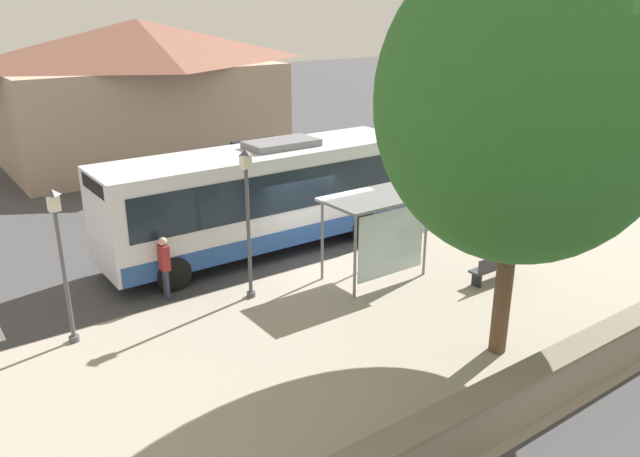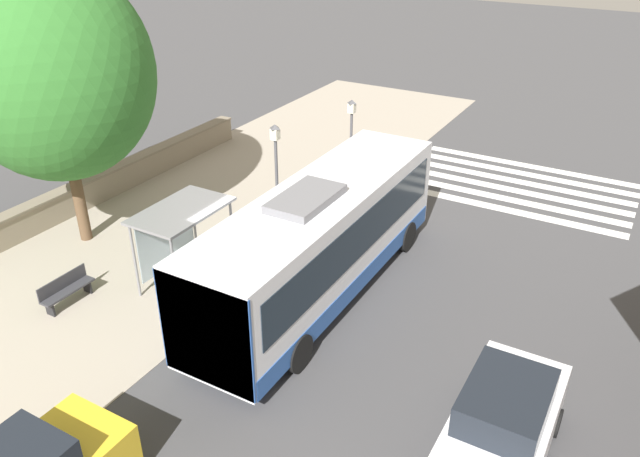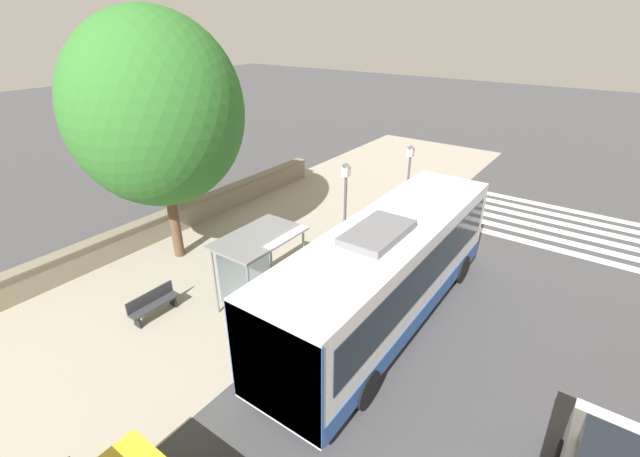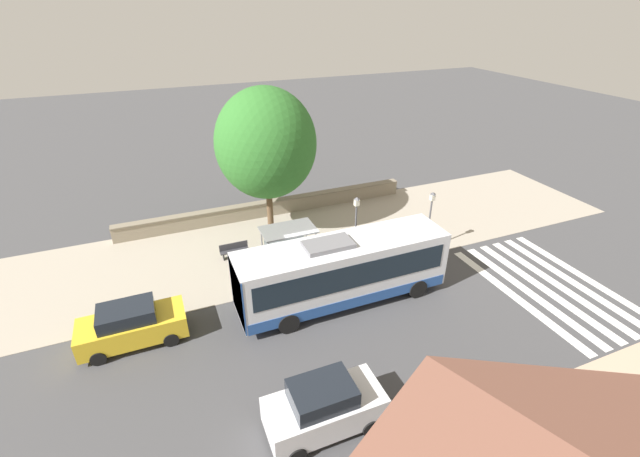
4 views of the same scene
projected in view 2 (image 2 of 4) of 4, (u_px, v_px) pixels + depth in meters
ground_plane at (254, 285)px, 18.78m from camera, size 120.00×120.00×0.00m
sidewalk_plaza at (143, 248)px, 20.74m from camera, size 9.00×44.00×0.02m
crosswalk_stripes at (516, 186)px, 25.21m from camera, size 9.00×5.25×0.01m
stone_wall at (56, 207)px, 22.26m from camera, size 0.60×20.00×1.07m
bus at (320, 239)px, 17.57m from camera, size 2.65×10.30×3.51m
bus_shelter at (178, 221)px, 18.05m from camera, size 1.79×2.90×2.46m
pedestrian at (338, 199)px, 21.67m from camera, size 0.34×0.24×1.78m
bench at (66, 289)px, 17.73m from camera, size 0.40×1.65×0.88m
street_lamp_near at (277, 174)px, 20.12m from camera, size 0.28×0.28×4.10m
street_lamp_far at (351, 139)px, 23.57m from camera, size 0.28×0.28×3.76m
shade_tree at (53, 73)px, 18.64m from camera, size 6.03×6.03×9.02m
parked_car_far_lane at (502, 426)px, 12.50m from camera, size 1.95×4.11×2.03m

